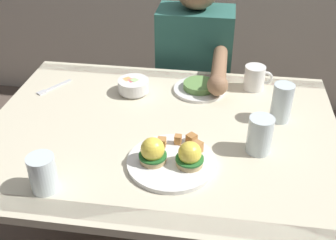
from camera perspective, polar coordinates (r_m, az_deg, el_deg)
The scene contains 10 objects.
dining_table at distance 1.45m, azimuth -0.96°, elevation -4.73°, with size 1.20×0.90×0.74m.
eggs_benedict_plate at distance 1.22m, azimuth 0.48°, elevation -5.22°, with size 0.27×0.27×0.09m.
fruit_bowl at distance 1.59m, azimuth -4.89°, elevation 4.77°, with size 0.12×0.12×0.06m.
coffee_mug at distance 1.64m, azimuth 12.04°, elevation 5.88°, with size 0.11×0.08×0.09m.
fork at distance 1.69m, azimuth -15.82°, elevation 4.34°, with size 0.10×0.14×0.00m.
water_glass_near at distance 1.18m, azimuth -16.97°, elevation -7.41°, with size 0.08×0.08×0.11m.
water_glass_far at distance 1.46m, azimuth 15.52°, elevation 2.01°, with size 0.07×0.07×0.14m.
water_glass_extra at distance 1.29m, azimuth 12.64°, elevation -2.37°, with size 0.08×0.08×0.12m.
side_plate at distance 1.61m, azimuth 4.36°, elevation 4.51°, with size 0.20×0.20×0.04m.
diner_person at distance 1.94m, azimuth 3.67°, elevation 6.48°, with size 0.34×0.54×1.14m.
Camera 1 is at (0.19, -1.12, 1.53)m, focal length 43.72 mm.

